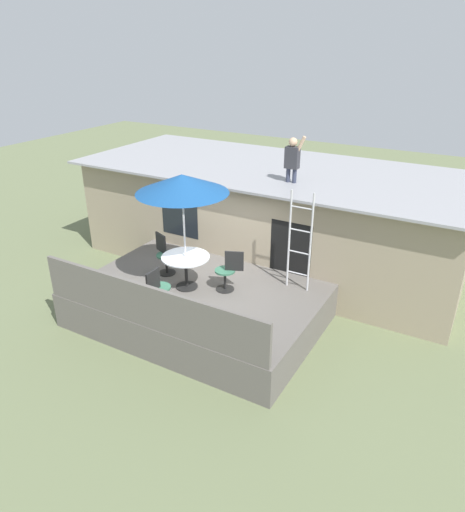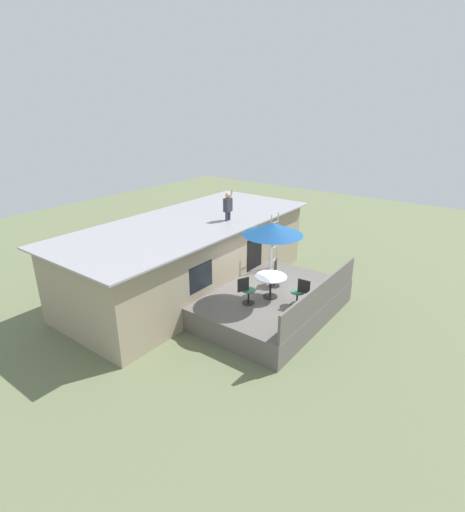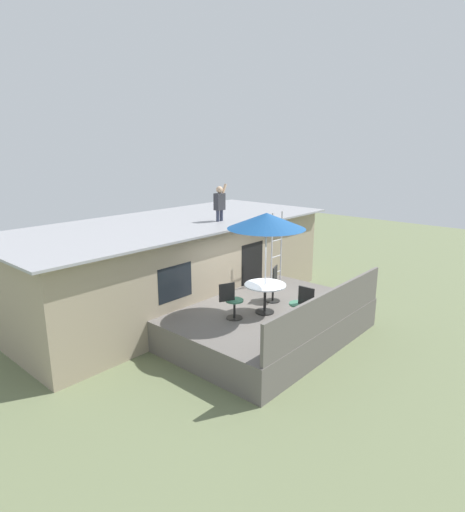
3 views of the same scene
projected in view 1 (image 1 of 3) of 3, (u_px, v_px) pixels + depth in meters
The scene contains 11 objects.
ground_plane at pixel (202, 318), 10.78m from camera, with size 40.00×40.00×0.00m, color #66704C.
house at pixel (272, 215), 13.04m from camera, with size 10.50×4.50×2.68m.
deck at pixel (202, 302), 10.61m from camera, with size 5.21×3.75×0.80m, color #605B56.
deck_railing at pixel (147, 307), 8.81m from camera, with size 5.11×0.08×0.90m, color #605B56.
patio_table at pixel (186, 263), 10.18m from camera, with size 1.04×1.04×0.74m.
patio_umbrella at pixel (182, 184), 9.43m from camera, with size 1.90×1.90×2.54m.
step_ladder at pixel (300, 242), 9.94m from camera, with size 0.52×0.04×2.20m.
person_figure at pixel (293, 157), 10.93m from camera, with size 0.47×0.20×1.11m.
patio_chair_left at pixel (164, 254), 10.90m from camera, with size 0.60×0.44×0.92m.
patio_chair_right at pixel (228, 271), 10.13m from camera, with size 0.60×0.44×0.92m.
patio_chair_near at pixel (158, 289), 9.40m from camera, with size 0.44×0.62×0.92m.
Camera 1 is at (5.15, -7.62, 5.84)m, focal length 33.22 mm.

